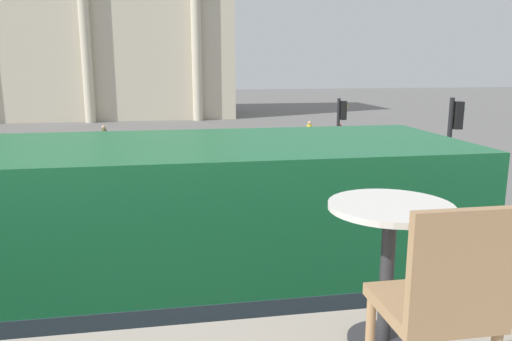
{
  "coord_description": "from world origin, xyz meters",
  "views": [
    {
      "loc": [
        0.01,
        -2.51,
        4.99
      ],
      "look_at": [
        3.12,
        15.22,
        1.16
      ],
      "focal_mm": 35.0,
      "sensor_mm": 36.0,
      "label": 1
    }
  ],
  "objects_px": {
    "cafe_dining_table": "(389,242)",
    "cafe_chair_0": "(442,303)",
    "traffic_light_near": "(450,155)",
    "pedestrian_yellow": "(309,133)",
    "pedestrian_red": "(339,133)",
    "plaza_building_left": "(41,23)",
    "traffic_light_mid": "(340,133)",
    "pedestrian_blue": "(43,192)",
    "car_navy": "(226,146)",
    "car_black": "(203,169)",
    "pedestrian_olive": "(104,137)"
  },
  "relations": [
    {
      "from": "cafe_dining_table",
      "to": "pedestrian_olive",
      "type": "bearing_deg",
      "value": 99.84
    },
    {
      "from": "plaza_building_left",
      "to": "pedestrian_red",
      "type": "height_order",
      "value": "plaza_building_left"
    },
    {
      "from": "traffic_light_mid",
      "to": "cafe_chair_0",
      "type": "bearing_deg",
      "value": -108.22
    },
    {
      "from": "car_black",
      "to": "pedestrian_red",
      "type": "xyz_separation_m",
      "value": [
        8.82,
        8.32,
        0.22
      ]
    },
    {
      "from": "car_navy",
      "to": "pedestrian_blue",
      "type": "xyz_separation_m",
      "value": [
        -7.05,
        -9.9,
        0.27
      ]
    },
    {
      "from": "plaza_building_left",
      "to": "car_navy",
      "type": "xyz_separation_m",
      "value": [
        14.43,
        -24.7,
        -8.04
      ]
    },
    {
      "from": "car_navy",
      "to": "pedestrian_yellow",
      "type": "distance_m",
      "value": 5.73
    },
    {
      "from": "pedestrian_blue",
      "to": "pedestrian_red",
      "type": "bearing_deg",
      "value": -7.38
    },
    {
      "from": "cafe_dining_table",
      "to": "pedestrian_red",
      "type": "relative_size",
      "value": 0.45
    },
    {
      "from": "car_black",
      "to": "pedestrian_yellow",
      "type": "xyz_separation_m",
      "value": [
        6.92,
        8.19,
        0.28
      ]
    },
    {
      "from": "plaza_building_left",
      "to": "pedestrian_olive",
      "type": "xyz_separation_m",
      "value": [
        7.78,
        -21.79,
        -7.82
      ]
    },
    {
      "from": "traffic_light_near",
      "to": "pedestrian_yellow",
      "type": "distance_m",
      "value": 17.15
    },
    {
      "from": "pedestrian_blue",
      "to": "pedestrian_red",
      "type": "xyz_separation_m",
      "value": [
        14.24,
        12.21,
        -0.05
      ]
    },
    {
      "from": "cafe_chair_0",
      "to": "pedestrian_olive",
      "type": "height_order",
      "value": "cafe_chair_0"
    },
    {
      "from": "car_navy",
      "to": "pedestrian_olive",
      "type": "xyz_separation_m",
      "value": [
        -6.65,
        2.91,
        0.22
      ]
    },
    {
      "from": "car_navy",
      "to": "pedestrian_olive",
      "type": "distance_m",
      "value": 7.26
    },
    {
      "from": "plaza_building_left",
      "to": "car_black",
      "type": "relative_size",
      "value": 8.54
    },
    {
      "from": "plaza_building_left",
      "to": "pedestrian_red",
      "type": "relative_size",
      "value": 22.22
    },
    {
      "from": "car_navy",
      "to": "pedestrian_blue",
      "type": "bearing_deg",
      "value": 2.29
    },
    {
      "from": "traffic_light_mid",
      "to": "pedestrian_olive",
      "type": "height_order",
      "value": "traffic_light_mid"
    },
    {
      "from": "plaza_building_left",
      "to": "pedestrian_blue",
      "type": "height_order",
      "value": "plaza_building_left"
    },
    {
      "from": "plaza_building_left",
      "to": "traffic_light_near",
      "type": "xyz_separation_m",
      "value": [
        18.6,
        -39.55,
        -6.03
      ]
    },
    {
      "from": "traffic_light_mid",
      "to": "pedestrian_blue",
      "type": "height_order",
      "value": "traffic_light_mid"
    },
    {
      "from": "cafe_dining_table",
      "to": "traffic_light_mid",
      "type": "distance_m",
      "value": 16.63
    },
    {
      "from": "car_navy",
      "to": "pedestrian_blue",
      "type": "distance_m",
      "value": 12.16
    },
    {
      "from": "plaza_building_left",
      "to": "traffic_light_mid",
      "type": "height_order",
      "value": "plaza_building_left"
    },
    {
      "from": "plaza_building_left",
      "to": "pedestrian_blue",
      "type": "distance_m",
      "value": 36.22
    },
    {
      "from": "traffic_light_mid",
      "to": "pedestrian_yellow",
      "type": "height_order",
      "value": "traffic_light_mid"
    },
    {
      "from": "cafe_dining_table",
      "to": "cafe_chair_0",
      "type": "distance_m",
      "value": 0.59
    },
    {
      "from": "traffic_light_mid",
      "to": "pedestrian_yellow",
      "type": "bearing_deg",
      "value": 79.89
    },
    {
      "from": "plaza_building_left",
      "to": "pedestrian_blue",
      "type": "relative_size",
      "value": 21.21
    },
    {
      "from": "cafe_dining_table",
      "to": "pedestrian_red",
      "type": "distance_m",
      "value": 28.31
    },
    {
      "from": "plaza_building_left",
      "to": "pedestrian_yellow",
      "type": "relative_size",
      "value": 21.05
    },
    {
      "from": "car_black",
      "to": "pedestrian_red",
      "type": "bearing_deg",
      "value": 23.65
    },
    {
      "from": "pedestrian_olive",
      "to": "pedestrian_blue",
      "type": "xyz_separation_m",
      "value": [
        -0.4,
        -12.81,
        0.05
      ]
    },
    {
      "from": "cafe_dining_table",
      "to": "cafe_chair_0",
      "type": "height_order",
      "value": "cafe_chair_0"
    },
    {
      "from": "pedestrian_yellow",
      "to": "pedestrian_red",
      "type": "bearing_deg",
      "value": 134.45
    },
    {
      "from": "traffic_light_mid",
      "to": "pedestrian_red",
      "type": "distance_m",
      "value": 11.68
    },
    {
      "from": "pedestrian_blue",
      "to": "car_navy",
      "type": "bearing_deg",
      "value": 6.55
    },
    {
      "from": "car_black",
      "to": "pedestrian_blue",
      "type": "xyz_separation_m",
      "value": [
        -5.42,
        -3.89,
        0.27
      ]
    },
    {
      "from": "cafe_dining_table",
      "to": "pedestrian_blue",
      "type": "relative_size",
      "value": 0.43
    },
    {
      "from": "cafe_dining_table",
      "to": "plaza_building_left",
      "type": "bearing_deg",
      "value": 104.32
    },
    {
      "from": "cafe_chair_0",
      "to": "traffic_light_near",
      "type": "xyz_separation_m",
      "value": [
        6.15,
        10.03,
        -1.41
      ]
    },
    {
      "from": "cafe_dining_table",
      "to": "traffic_light_near",
      "type": "distance_m",
      "value": 11.33
    },
    {
      "from": "car_black",
      "to": "plaza_building_left",
      "type": "bearing_deg",
      "value": 92.95
    },
    {
      "from": "traffic_light_mid",
      "to": "car_navy",
      "type": "distance_m",
      "value": 9.42
    },
    {
      "from": "car_navy",
      "to": "pedestrian_red",
      "type": "relative_size",
      "value": 2.6
    },
    {
      "from": "traffic_light_near",
      "to": "car_navy",
      "type": "height_order",
      "value": "traffic_light_near"
    },
    {
      "from": "cafe_chair_0",
      "to": "car_black",
      "type": "xyz_separation_m",
      "value": [
        0.36,
        18.88,
        -3.42
      ]
    },
    {
      "from": "pedestrian_red",
      "to": "traffic_light_near",
      "type": "bearing_deg",
      "value": -117.89
    }
  ]
}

